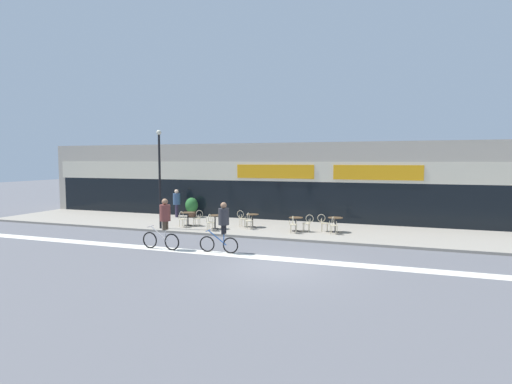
{
  "coord_description": "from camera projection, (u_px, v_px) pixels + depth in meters",
  "views": [
    {
      "loc": [
        3.92,
        -13.58,
        3.82
      ],
      "look_at": [
        -3.2,
        6.99,
        2.08
      ],
      "focal_mm": 28.0,
      "sensor_mm": 36.0,
      "label": 1
    }
  ],
  "objects": [
    {
      "name": "storefront_facade",
      "position": [
        329.0,
        182.0,
        25.45
      ],
      "size": [
        40.0,
        4.06,
        4.88
      ],
      "color": "#B2A899",
      "rests_on": "ground"
    },
    {
      "name": "bistro_table_1",
      "position": [
        215.0,
        219.0,
        21.43
      ],
      "size": [
        0.72,
        0.72,
        0.75
      ],
      "color": "black",
      "rests_on": "sidewalk_slab"
    },
    {
      "name": "bistro_table_3",
      "position": [
        296.0,
        221.0,
        20.76
      ],
      "size": [
        0.72,
        0.72,
        0.73
      ],
      "color": "black",
      "rests_on": "sidewalk_slab"
    },
    {
      "name": "bike_lane_stripe",
      "position": [
        284.0,
        259.0,
        15.39
      ],
      "size": [
        36.0,
        0.7,
        0.01
      ],
      "primitive_type": "cube",
      "color": "silver",
      "rests_on": "ground"
    },
    {
      "name": "bistro_table_4",
      "position": [
        335.0,
        222.0,
        20.49
      ],
      "size": [
        0.76,
        0.76,
        0.76
      ],
      "color": "black",
      "rests_on": "sidewalk_slab"
    },
    {
      "name": "cafe_chair_3_side",
      "position": [
        308.0,
        222.0,
        20.56
      ],
      "size": [
        0.58,
        0.41,
        0.9
      ],
      "rotation": [
        0.0,
        0.0,
        3.18
      ],
      "color": "beige",
      "rests_on": "sidewalk_slab"
    },
    {
      "name": "planter_pot",
      "position": [
        192.0,
        206.0,
        25.9
      ],
      "size": [
        0.82,
        0.82,
        1.27
      ],
      "color": "brown",
      "rests_on": "sidewalk_slab"
    },
    {
      "name": "cafe_chair_2_side",
      "position": [
        242.0,
        217.0,
        22.21
      ],
      "size": [
        0.58,
        0.41,
        0.9
      ],
      "rotation": [
        0.0,
        0.0,
        -0.04
      ],
      "color": "beige",
      "rests_on": "sidewalk_slab"
    },
    {
      "name": "cafe_chair_0_near",
      "position": [
        182.0,
        218.0,
        21.97
      ],
      "size": [
        0.41,
        0.58,
        0.9
      ],
      "rotation": [
        0.0,
        0.0,
        1.54
      ],
      "color": "beige",
      "rests_on": "sidewalk_slab"
    },
    {
      "name": "cafe_chair_4_near",
      "position": [
        333.0,
        224.0,
        19.91
      ],
      "size": [
        0.44,
        0.6,
        0.9
      ],
      "rotation": [
        0.0,
        0.0,
        1.45
      ],
      "color": "beige",
      "rests_on": "sidewalk_slab"
    },
    {
      "name": "cafe_chair_3_near",
      "position": [
        293.0,
        223.0,
        20.17
      ],
      "size": [
        0.44,
        0.59,
        0.9
      ],
      "rotation": [
        0.0,
        0.0,
        1.67
      ],
      "color": "beige",
      "rests_on": "sidewalk_slab"
    },
    {
      "name": "lamp_post",
      "position": [
        160.0,
        172.0,
        21.43
      ],
      "size": [
        0.26,
        0.26,
        5.3
      ],
      "color": "black",
      "rests_on": "sidewalk_slab"
    },
    {
      "name": "ground_plane",
      "position": [
        276.0,
        266.0,
        14.37
      ],
      "size": [
        120.0,
        120.0,
        0.0
      ],
      "primitive_type": "plane",
      "color": "#5B5B60"
    },
    {
      "name": "cafe_chair_2_near",
      "position": [
        249.0,
        219.0,
        21.41
      ],
      "size": [
        0.43,
        0.59,
        0.9
      ],
      "rotation": [
        0.0,
        0.0,
        1.64
      ],
      "color": "beige",
      "rests_on": "sidewalk_slab"
    },
    {
      "name": "pedestrian_near_end",
      "position": [
        177.0,
        201.0,
        25.91
      ],
      "size": [
        0.55,
        0.55,
        1.8
      ],
      "rotation": [
        0.0,
        0.0,
        0.22
      ],
      "color": "#382D47",
      "rests_on": "sidewalk_slab"
    },
    {
      "name": "cafe_chair_4_side",
      "position": [
        323.0,
        222.0,
        20.69
      ],
      "size": [
        0.59,
        0.43,
        0.9
      ],
      "rotation": [
        0.0,
        0.0,
        0.08
      ],
      "color": "beige",
      "rests_on": "sidewalk_slab"
    },
    {
      "name": "cafe_chair_0_side",
      "position": [
        198.0,
        217.0,
        22.37
      ],
      "size": [
        0.6,
        0.45,
        0.9
      ],
      "rotation": [
        0.0,
        0.0,
        3.28
      ],
      "color": "beige",
      "rests_on": "sidewalk_slab"
    },
    {
      "name": "sidewalk_slab",
      "position": [
        314.0,
        231.0,
        21.2
      ],
      "size": [
        40.0,
        5.5,
        0.12
      ],
      "primitive_type": "cube",
      "color": "gray",
      "rests_on": "ground"
    },
    {
      "name": "cyclist_0",
      "position": [
        164.0,
        220.0,
        16.95
      ],
      "size": [
        1.83,
        0.5,
        2.19
      ],
      "rotation": [
        0.0,
        0.0,
        3.1
      ],
      "color": "black",
      "rests_on": "ground"
    },
    {
      "name": "bistro_table_0",
      "position": [
        188.0,
        216.0,
        22.56
      ],
      "size": [
        0.77,
        0.77,
        0.75
      ],
      "color": "black",
      "rests_on": "sidewalk_slab"
    },
    {
      "name": "bistro_table_2",
      "position": [
        252.0,
        218.0,
        22.0
      ],
      "size": [
        0.69,
        0.69,
        0.72
      ],
      "color": "black",
      "rests_on": "sidewalk_slab"
    },
    {
      "name": "cyclist_1",
      "position": [
        223.0,
        223.0,
        16.34
      ],
      "size": [
        1.7,
        0.51,
        2.11
      ],
      "rotation": [
        0.0,
        0.0,
        3.2
      ],
      "color": "black",
      "rests_on": "ground"
    },
    {
      "name": "cafe_chair_1_near",
      "position": [
        210.0,
        221.0,
        20.84
      ],
      "size": [
        0.44,
        0.6,
        0.9
      ],
      "rotation": [
        0.0,
        0.0,
        1.69
      ],
      "color": "beige",
      "rests_on": "sidewalk_slab"
    }
  ]
}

